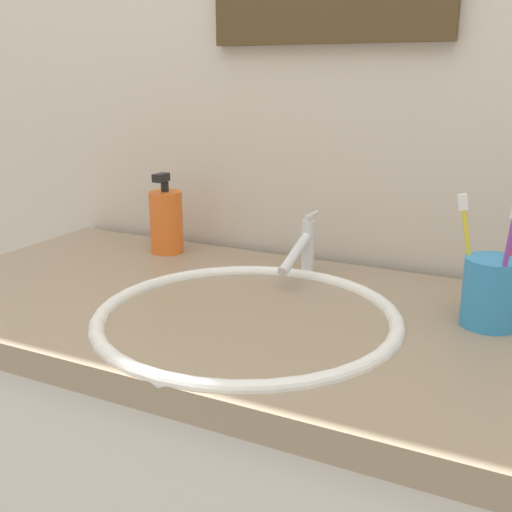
{
  "coord_description": "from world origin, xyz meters",
  "views": [
    {
      "loc": [
        0.41,
        -0.83,
        1.23
      ],
      "look_at": [
        0.01,
        -0.02,
        0.97
      ],
      "focal_mm": 43.33,
      "sensor_mm": 36.0,
      "label": 1
    }
  ],
  "objects_px": {
    "faucet": "(303,248)",
    "toothbrush_cup": "(491,292)",
    "toothbrush_purple": "(506,259)",
    "soap_dispenser": "(166,221)",
    "toothbrush_yellow": "(468,249)",
    "toothbrush_blue": "(509,249)",
    "toothbrush_red": "(509,253)"
  },
  "relations": [
    {
      "from": "faucet",
      "to": "toothbrush_cup",
      "type": "bearing_deg",
      "value": -15.22
    },
    {
      "from": "toothbrush_purple",
      "to": "soap_dispenser",
      "type": "distance_m",
      "value": 0.68
    },
    {
      "from": "faucet",
      "to": "toothbrush_cup",
      "type": "distance_m",
      "value": 0.34
    },
    {
      "from": "toothbrush_yellow",
      "to": "toothbrush_blue",
      "type": "bearing_deg",
      "value": 34.77
    },
    {
      "from": "toothbrush_red",
      "to": "toothbrush_purple",
      "type": "xyz_separation_m",
      "value": [
        0.0,
        -0.06,
        0.01
      ]
    },
    {
      "from": "faucet",
      "to": "toothbrush_blue",
      "type": "distance_m",
      "value": 0.35
    },
    {
      "from": "toothbrush_blue",
      "to": "toothbrush_yellow",
      "type": "distance_m",
      "value": 0.06
    },
    {
      "from": "toothbrush_yellow",
      "to": "soap_dispenser",
      "type": "distance_m",
      "value": 0.62
    },
    {
      "from": "toothbrush_yellow",
      "to": "soap_dispenser",
      "type": "relative_size",
      "value": 1.13
    },
    {
      "from": "toothbrush_cup",
      "to": "toothbrush_yellow",
      "type": "bearing_deg",
      "value": 173.1
    },
    {
      "from": "toothbrush_red",
      "to": "soap_dispenser",
      "type": "height_order",
      "value": "toothbrush_red"
    },
    {
      "from": "toothbrush_blue",
      "to": "toothbrush_red",
      "type": "relative_size",
      "value": 1.02
    },
    {
      "from": "soap_dispenser",
      "to": "toothbrush_yellow",
      "type": "bearing_deg",
      "value": -10.34
    },
    {
      "from": "toothbrush_purple",
      "to": "toothbrush_cup",
      "type": "bearing_deg",
      "value": 116.19
    },
    {
      "from": "toothbrush_blue",
      "to": "toothbrush_yellow",
      "type": "xyz_separation_m",
      "value": [
        -0.05,
        -0.04,
        0.0
      ]
    },
    {
      "from": "faucet",
      "to": "toothbrush_yellow",
      "type": "relative_size",
      "value": 0.84
    },
    {
      "from": "toothbrush_blue",
      "to": "toothbrush_red",
      "type": "bearing_deg",
      "value": -80.33
    },
    {
      "from": "toothbrush_cup",
      "to": "toothbrush_red",
      "type": "relative_size",
      "value": 0.58
    },
    {
      "from": "toothbrush_cup",
      "to": "toothbrush_blue",
      "type": "height_order",
      "value": "toothbrush_blue"
    },
    {
      "from": "toothbrush_purple",
      "to": "soap_dispenser",
      "type": "relative_size",
      "value": 1.15
    },
    {
      "from": "faucet",
      "to": "toothbrush_red",
      "type": "relative_size",
      "value": 0.88
    },
    {
      "from": "toothbrush_blue",
      "to": "toothbrush_yellow",
      "type": "relative_size",
      "value": 0.97
    },
    {
      "from": "toothbrush_red",
      "to": "toothbrush_yellow",
      "type": "relative_size",
      "value": 0.95
    },
    {
      "from": "toothbrush_red",
      "to": "toothbrush_purple",
      "type": "distance_m",
      "value": 0.06
    },
    {
      "from": "faucet",
      "to": "toothbrush_red",
      "type": "distance_m",
      "value": 0.36
    },
    {
      "from": "faucet",
      "to": "toothbrush_yellow",
      "type": "distance_m",
      "value": 0.31
    },
    {
      "from": "toothbrush_cup",
      "to": "soap_dispenser",
      "type": "xyz_separation_m",
      "value": [
        -0.65,
        0.12,
        0.01
      ]
    },
    {
      "from": "toothbrush_cup",
      "to": "toothbrush_purple",
      "type": "relative_size",
      "value": 0.54
    },
    {
      "from": "faucet",
      "to": "toothbrush_cup",
      "type": "relative_size",
      "value": 1.53
    },
    {
      "from": "faucet",
      "to": "toothbrush_purple",
      "type": "bearing_deg",
      "value": -19.59
    },
    {
      "from": "toothbrush_cup",
      "to": "toothbrush_red",
      "type": "height_order",
      "value": "toothbrush_red"
    },
    {
      "from": "soap_dispenser",
      "to": "toothbrush_purple",
      "type": "bearing_deg",
      "value": -12.69
    }
  ]
}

